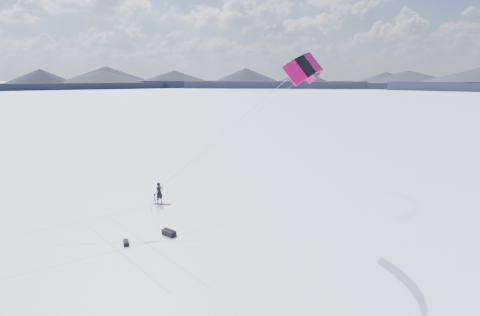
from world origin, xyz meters
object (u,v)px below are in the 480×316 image
Objects in this scene: tripod at (155,200)px; gear_bag_a at (169,233)px; snowboard at (162,204)px; gear_bag_b at (126,243)px; snowkiter at (160,203)px.

tripod reaches higher than gear_bag_a.
tripod is (0.61, -1.42, 0.91)m from snowboard.
tripod is 5.53m from gear_bag_b.
gear_bag_a is 2.73m from gear_bag_b.
gear_bag_a is (4.73, -4.18, 0.19)m from snowkiter.
snowkiter is 1.75× the size of gear_bag_a.
tripod reaches higher than snowkiter.
snowboard is at bearing 151.01° from gear_bag_b.
snowkiter is at bearing 121.58° from tripod.
snowkiter is at bearing 144.94° from gear_bag_a.
gear_bag_a reaches higher than gear_bag_b.
tripod is 2.00× the size of gear_bag_b.
tripod is at bearing 151.34° from gear_bag_a.
tripod is (1.01, -1.57, 0.92)m from snowkiter.
tripod reaches higher than snowboard.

